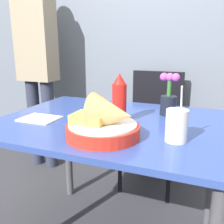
# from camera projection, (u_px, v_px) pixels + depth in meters

# --- Properties ---
(wall_window) EXTENTS (7.00, 0.06, 2.60)m
(wall_window) POSITION_uv_depth(u_px,v_px,m) (160.00, 17.00, 1.97)
(wall_window) COLOR slate
(wall_window) RESTS_ON ground_plane
(dining_table) EXTENTS (1.09, 0.83, 0.73)m
(dining_table) POSITION_uv_depth(u_px,v_px,m) (112.00, 140.00, 1.23)
(dining_table) COLOR #334C9E
(dining_table) RESTS_ON ground_plane
(chair_far_window) EXTENTS (0.40, 0.40, 0.89)m
(chair_far_window) POSITION_uv_depth(u_px,v_px,m) (154.00, 118.00, 1.95)
(chair_far_window) COLOR black
(chair_far_window) RESTS_ON ground_plane
(food_basket) EXTENTS (0.29, 0.29, 0.18)m
(food_basket) POSITION_uv_depth(u_px,v_px,m) (106.00, 123.00, 0.96)
(food_basket) COLOR red
(food_basket) RESTS_ON dining_table
(ketchup_bottle) EXTENTS (0.07, 0.07, 0.23)m
(ketchup_bottle) POSITION_uv_depth(u_px,v_px,m) (119.00, 99.00, 1.15)
(ketchup_bottle) COLOR red
(ketchup_bottle) RESTS_ON dining_table
(drink_cup) EXTENTS (0.08, 0.08, 0.22)m
(drink_cup) POSITION_uv_depth(u_px,v_px,m) (177.00, 127.00, 0.92)
(drink_cup) COLOR silver
(drink_cup) RESTS_ON dining_table
(flower_vase) EXTENTS (0.10, 0.08, 0.22)m
(flower_vase) POSITION_uv_depth(u_px,v_px,m) (169.00, 98.00, 1.27)
(flower_vase) COLOR black
(flower_vase) RESTS_ON dining_table
(napkin) EXTENTS (0.18, 0.14, 0.01)m
(napkin) POSITION_uv_depth(u_px,v_px,m) (40.00, 119.00, 1.22)
(napkin) COLOR white
(napkin) RESTS_ON dining_table
(person_standing) EXTENTS (0.32, 0.18, 1.63)m
(person_standing) POSITION_uv_depth(u_px,v_px,m) (37.00, 63.00, 2.12)
(person_standing) COLOR #2D3347
(person_standing) RESTS_ON ground_plane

